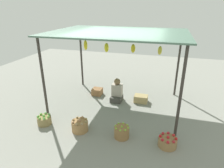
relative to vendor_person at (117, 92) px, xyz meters
name	(u,v)px	position (x,y,z in m)	size (l,w,h in m)	color
ground_plane	(118,104)	(0.08, -0.23, -0.30)	(14.00, 14.00, 0.00)	gray
market_stall_structure	(118,37)	(0.08, -0.23, 1.86)	(3.86, 2.78, 2.29)	#38332D
vendor_person	(117,92)	(0.00, 0.00, 0.00)	(0.36, 0.44, 0.78)	#413F39
basket_green_apples	(44,120)	(-1.52, -1.90, -0.17)	(0.37, 0.37, 0.29)	olive
basket_potatoes	(80,126)	(-0.47, -1.91, -0.15)	(0.41, 0.41, 0.33)	#9D7547
basket_limes	(122,132)	(0.62, -1.87, -0.15)	(0.36, 0.36, 0.33)	olive
basket_red_apples	(168,142)	(1.69, -1.90, -0.18)	(0.42, 0.42, 0.28)	olive
wooden_crate_near_vendor	(97,92)	(-0.79, 0.25, -0.18)	(0.34, 0.32, 0.23)	#93663F
wooden_crate_stacked_rear	(141,99)	(0.79, 0.12, -0.18)	(0.43, 0.32, 0.23)	tan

